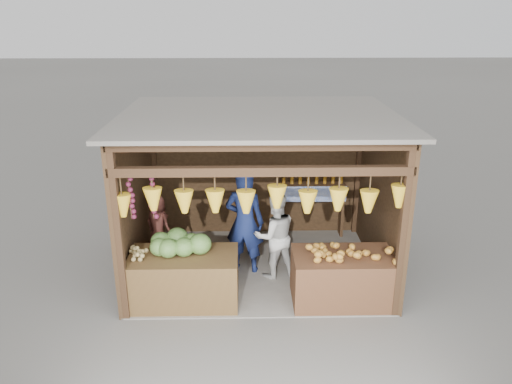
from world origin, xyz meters
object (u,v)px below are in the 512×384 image
man_standing (245,222)px  vendor_seated (158,224)px  counter_right (344,278)px  counter_left (184,279)px  woman_standing (275,236)px

man_standing → vendor_seated: size_ratio=1.74×
counter_right → vendor_seated: vendor_seated is taller
counter_left → man_standing: size_ratio=0.90×
counter_right → woman_standing: woman_standing is taller
man_standing → vendor_seated: (-1.45, 0.13, -0.08)m
counter_right → vendor_seated: (-2.93, 1.12, 0.42)m
man_standing → counter_right: bearing=160.3°
man_standing → woman_standing: bearing=172.2°
counter_left → vendor_seated: 1.29m
man_standing → woman_standing: size_ratio=1.22×
man_standing → counter_left: bearing=60.7°
counter_right → vendor_seated: 3.16m
counter_right → man_standing: 1.85m
man_standing → vendor_seated: 1.46m
counter_left → vendor_seated: bearing=116.6°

